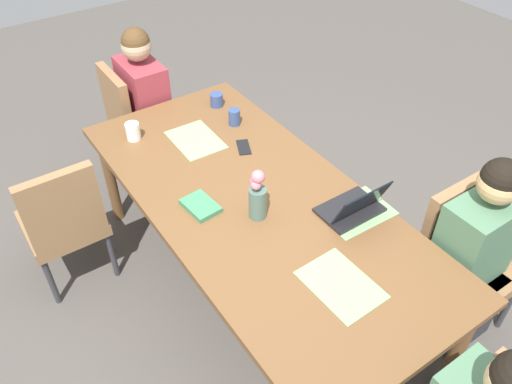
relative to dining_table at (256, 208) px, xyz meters
name	(u,v)px	position (x,y,z in m)	size (l,w,h in m)	color
ground_plane	(256,288)	(0.00, 0.00, -0.68)	(10.00, 10.00, 0.00)	#4C4742
dining_table	(256,208)	(0.00, 0.00, 0.00)	(2.34, 1.06, 0.74)	brown
chair_near_left_mid	(462,253)	(-0.76, -0.82, -0.18)	(0.44, 0.44, 0.90)	olive
person_near_left_mid	(467,263)	(-0.83, -0.76, -0.15)	(0.36, 0.40, 1.19)	#2D2D33
chair_head_right_left_far	(135,119)	(1.46, 0.08, -0.18)	(0.44, 0.44, 0.90)	olive
person_head_right_left_far	(148,116)	(1.40, 0.01, -0.15)	(0.40, 0.36, 1.19)	#2D2D33
chair_far_right_near	(64,219)	(0.71, 0.86, -0.18)	(0.44, 0.44, 0.90)	olive
flower_vase	(257,196)	(-0.11, 0.06, 0.20)	(0.09, 0.09, 0.29)	#4C6B60
placemat_head_left_left_near	(341,285)	(-0.69, 0.01, 0.07)	(0.36, 0.26, 0.00)	#7FAD70
placemat_near_left_mid	(356,212)	(-0.38, -0.37, 0.07)	(0.36, 0.26, 0.00)	#7FAD70
placemat_head_right_left_far	(195,140)	(0.66, 0.00, 0.07)	(0.36, 0.26, 0.00)	#7FAD70
laptop_near_left_mid	(353,208)	(-0.37, -0.35, 0.11)	(0.22, 0.32, 0.20)	black
coffee_mug_near_left	(234,117)	(0.67, -0.29, 0.12)	(0.07, 0.07, 0.11)	#33477A
coffee_mug_near_right	(133,131)	(0.88, 0.30, 0.12)	(0.09, 0.09, 0.11)	white
coffee_mug_centre_left	(217,100)	(0.93, -0.31, 0.11)	(0.09, 0.09, 0.09)	#33477A
book_red_cover	(201,206)	(0.11, 0.28, 0.08)	(0.20, 0.14, 0.03)	#3D7F56
phone_black	(244,147)	(0.43, -0.20, 0.07)	(0.15, 0.07, 0.01)	black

